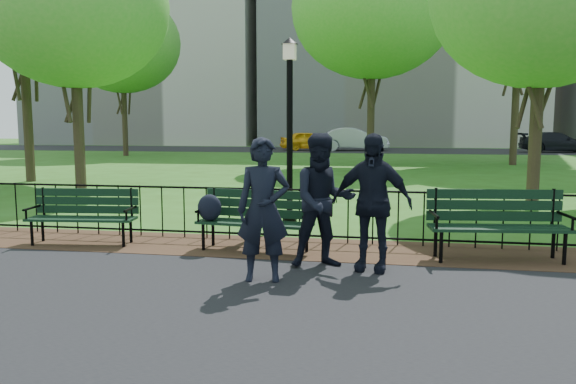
% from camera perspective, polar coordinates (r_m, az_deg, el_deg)
% --- Properties ---
extents(ground, '(120.00, 120.00, 0.00)m').
position_cam_1_polar(ground, '(7.40, 0.26, -8.41)').
color(ground, '#2F5817').
extents(dirt_strip, '(60.00, 1.60, 0.01)m').
position_cam_1_polar(dirt_strip, '(8.83, 1.94, -5.77)').
color(dirt_strip, '#382117').
rests_on(dirt_strip, ground).
extents(far_street, '(70.00, 9.00, 0.01)m').
position_cam_1_polar(far_street, '(42.09, 8.49, 4.22)').
color(far_street, black).
rests_on(far_street, ground).
extents(iron_fence, '(24.06, 0.06, 1.00)m').
position_cam_1_polar(iron_fence, '(9.22, 2.40, -2.15)').
color(iron_fence, black).
rests_on(iron_fence, ground).
extents(apartment_west, '(22.00, 15.00, 26.00)m').
position_cam_1_polar(apartment_west, '(60.74, -13.12, 17.25)').
color(apartment_west, beige).
rests_on(apartment_west, ground).
extents(park_bench_main, '(1.84, 0.76, 1.02)m').
position_cam_1_polar(park_bench_main, '(8.67, -4.96, -1.98)').
color(park_bench_main, black).
rests_on(park_bench_main, ground).
extents(park_bench_left_a, '(1.77, 0.72, 0.98)m').
position_cam_1_polar(park_bench_left_a, '(9.73, -20.03, -1.73)').
color(park_bench_left_a, black).
rests_on(park_bench_left_a, ground).
extents(park_bench_right_a, '(1.99, 0.82, 1.10)m').
position_cam_1_polar(park_bench_right_a, '(8.60, 20.45, -2.38)').
color(park_bench_right_a, black).
rests_on(park_bench_right_a, ground).
extents(lamppost, '(0.32, 0.32, 3.56)m').
position_cam_1_polar(lamppost, '(10.77, 0.17, 6.86)').
color(lamppost, black).
rests_on(lamppost, ground).
extents(tree_near_w, '(5.47, 5.47, 7.63)m').
position_cam_1_polar(tree_near_w, '(18.00, -21.00, 17.18)').
color(tree_near_w, '#2D2116').
rests_on(tree_near_w, ground).
extents(tree_far_c, '(7.24, 7.24, 10.09)m').
position_cam_1_polar(tree_far_c, '(26.38, 8.61, 17.91)').
color(tree_far_c, '#2D2116').
rests_on(tree_far_c, ground).
extents(tree_far_w, '(6.98, 6.98, 9.72)m').
position_cam_1_polar(tree_far_w, '(36.22, -16.50, 14.28)').
color(tree_far_w, '#2D2116').
rests_on(tree_far_w, ground).
extents(person_left, '(0.71, 0.52, 1.79)m').
position_cam_1_polar(person_left, '(6.93, -2.53, -1.80)').
color(person_left, black).
rests_on(person_left, asphalt_path).
extents(person_mid, '(0.99, 0.72, 1.82)m').
position_cam_1_polar(person_mid, '(7.62, 3.60, -0.88)').
color(person_mid, black).
rests_on(person_mid, asphalt_path).
extents(person_right, '(1.14, 0.64, 1.83)m').
position_cam_1_polar(person_right, '(7.50, 8.48, -1.04)').
color(person_right, black).
rests_on(person_right, asphalt_path).
extents(taxi, '(4.39, 3.07, 1.39)m').
position_cam_1_polar(taxi, '(41.64, 2.04, 5.22)').
color(taxi, yellow).
rests_on(taxi, far_street).
extents(sedan_silver, '(5.30, 2.79, 1.66)m').
position_cam_1_polar(sedan_silver, '(41.03, 6.57, 5.35)').
color(sedan_silver, '#A7A9AF').
rests_on(sedan_silver, far_street).
extents(sedan_dark, '(4.83, 2.11, 1.38)m').
position_cam_1_polar(sedan_dark, '(42.60, 25.58, 4.59)').
color(sedan_dark, black).
rests_on(sedan_dark, far_street).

